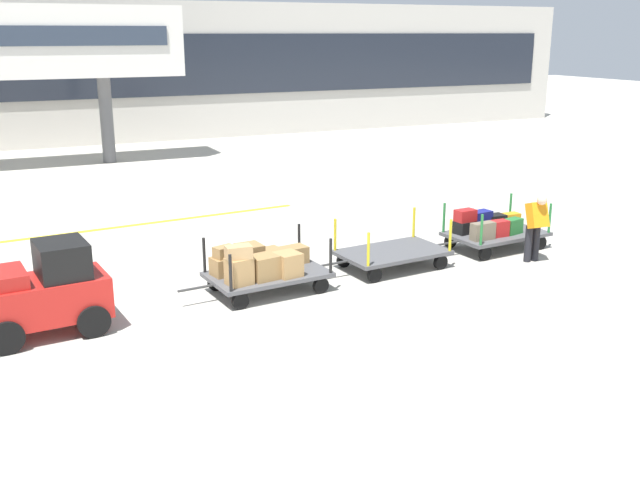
{
  "coord_description": "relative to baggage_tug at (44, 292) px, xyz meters",
  "views": [
    {
      "loc": [
        -3.77,
        -9.48,
        4.95
      ],
      "look_at": [
        2.19,
        3.25,
        0.95
      ],
      "focal_mm": 41.11,
      "sensor_mm": 36.0,
      "label": 1
    }
  ],
  "objects": [
    {
      "name": "ground_plane",
      "position": [
        3.05,
        -2.97,
        -0.75
      ],
      "size": [
        120.0,
        120.0,
        0.0
      ],
      "primitive_type": "plane",
      "color": "#B2ADA0"
    },
    {
      "name": "apron_lead_line",
      "position": [
        -0.36,
        6.46,
        -0.75
      ],
      "size": [
        15.63,
        1.49,
        0.01
      ],
      "primitive_type": "cube",
      "rotation": [
        0.0,
        0.0,
        0.08
      ],
      "color": "yellow",
      "rests_on": "ground_plane"
    },
    {
      "name": "terminal_building",
      "position": [
        3.05,
        23.01,
        2.43
      ],
      "size": [
        54.38,
        2.51,
        6.34
      ],
      "color": "#BCB7AD",
      "rests_on": "ground_plane"
    },
    {
      "name": "baggage_tug",
      "position": [
        0.0,
        0.0,
        0.0
      ],
      "size": [
        2.19,
        1.39,
        1.58
      ],
      "color": "red",
      "rests_on": "ground_plane"
    },
    {
      "name": "baggage_cart_lead",
      "position": [
        4.03,
        0.36,
        -0.2
      ],
      "size": [
        3.05,
        1.6,
        1.15
      ],
      "color": "#4C4C4F",
      "rests_on": "ground_plane"
    },
    {
      "name": "baggage_cart_middle",
      "position": [
        7.13,
        0.63,
        -0.41
      ],
      "size": [
        3.05,
        1.6,
        1.1
      ],
      "color": "#4C4C4F",
      "rests_on": "ground_plane"
    },
    {
      "name": "baggage_cart_tail",
      "position": [
        10.02,
        0.94,
        -0.26
      ],
      "size": [
        3.05,
        1.6,
        1.1
      ],
      "color": "#4C4C4F",
      "rests_on": "ground_plane"
    },
    {
      "name": "baggage_handler",
      "position": [
        10.22,
        -0.33,
        0.11
      ],
      "size": [
        0.43,
        0.46,
        1.56
      ],
      "color": "black",
      "rests_on": "ground_plane"
    }
  ]
}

